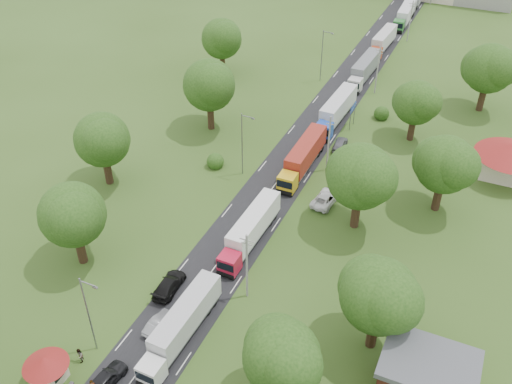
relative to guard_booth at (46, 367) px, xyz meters
The scene contains 36 objects.
ground 26.11m from the guard_booth, 73.94° to the left, with size 260.00×260.00×0.00m, color #2E4818.
road 45.62m from the guard_booth, 80.91° to the left, with size 8.00×200.00×0.04m, color black.
guard_booth is the anchor object (origin of this frame).
info_sign 61.27m from the guard_booth, 78.32° to the left, with size 0.12×3.10×4.10m.
pole_1 22.17m from the guard_booth, 54.80° to the left, with size 1.60×0.24×9.00m.
pole_2 47.79m from the guard_booth, 74.57° to the left, with size 1.60×0.24×9.00m.
pole_3 75.13m from the guard_booth, 80.26° to the left, with size 1.60×0.24×9.00m.
pole_4 102.82m from the guard_booth, 82.90° to the left, with size 1.60×0.24×9.00m.
lamp_0 6.32m from the guard_booth, 69.68° to the left, with size 2.03×0.22×10.00m.
lamp_1 40.19m from the guard_booth, 87.35° to the left, with size 2.03×0.22×10.00m.
lamp_2 75.10m from the guard_booth, 88.59° to the left, with size 2.03×0.22×10.00m.
tree_2 22.80m from the guard_booth, 18.63° to the left, with size 8.00×8.00×10.10m.
tree_3 32.54m from the guard_booth, 32.26° to the left, with size 8.80×8.80×11.07m.
tree_4 40.95m from the guard_booth, 60.15° to the left, with size 9.60×9.60×12.05m.
tree_5 52.35m from the guard_booth, 55.93° to the left, with size 8.80×8.80×11.07m.
tree_6 64.26m from the guard_booth, 69.75° to the left, with size 8.00×8.00×10.10m.
tree_7 81.58m from the guard_booth, 67.47° to the left, with size 9.60×9.60×12.05m.
tree_10 17.79m from the guard_booth, 117.27° to the left, with size 8.80×8.80×11.07m.
tree_11 33.98m from the guard_booth, 116.16° to the left, with size 8.80×8.80×11.07m.
tree_12 51.26m from the guard_booth, 99.96° to the left, with size 9.60×9.60×12.05m.
tree_13 72.32m from the guard_booth, 103.48° to the left, with size 8.80×8.80×11.07m.
house_brick 35.66m from the guard_booth, 21.39° to the left, with size 8.60×6.60×5.20m.
house_cream 66.42m from the guard_booth, 55.93° to the left, with size 10.08×10.08×5.80m.
truck_0 13.40m from the guard_booth, 47.47° to the left, with size 2.58×13.58×3.76m.
truck_1 28.11m from the guard_booth, 70.88° to the left, with size 2.61×13.88×3.84m.
truck_2 45.81m from the guard_booth, 78.19° to the left, with size 2.56×14.64×4.06m.
truck_3 61.43m from the guard_booth, 81.21° to the left, with size 3.04×14.90×4.12m.
truck_4 79.43m from the guard_booth, 83.37° to the left, with size 2.91×14.26×3.94m.
truck_5 95.17m from the guard_booth, 84.65° to the left, with size 2.88×13.73×3.79m.
truck_6 113.34m from the guard_booth, 85.16° to the left, with size 2.93×14.42×3.99m.
car_lane_front 5.77m from the guard_booth, 20.64° to the left, with size 1.89×4.69×1.60m, color black.
car_lane_mid 11.80m from the guard_booth, 58.52° to the left, with size 1.45×4.16×1.37m, color gray.
car_lane_rear 15.83m from the guard_booth, 74.56° to the left, with size 2.20×5.41×1.57m, color black.
car_verge_near 41.11m from the guard_booth, 68.29° to the left, with size 2.59×5.61×1.56m, color white.
car_verge_far 54.14m from the guard_booth, 76.43° to the left, with size 1.89×4.70×1.60m, color #585A60.
pedestrian_booth 3.49m from the guard_booth, 67.43° to the left, with size 0.86×0.67×1.77m, color gray.
Camera 1 is at (24.93, -47.74, 47.53)m, focal length 40.00 mm.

